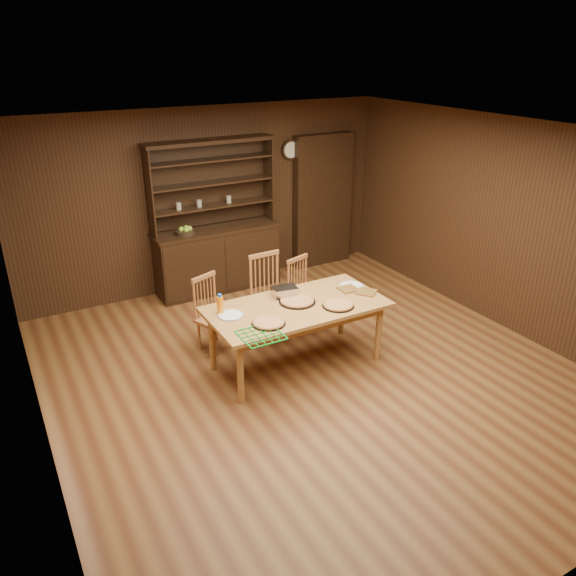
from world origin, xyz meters
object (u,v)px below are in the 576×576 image
dining_table (297,312)px  chair_center (268,293)px  chair_left (210,311)px  china_hutch (217,251)px  juice_bottle (220,305)px  chair_right (302,291)px

dining_table → chair_center: size_ratio=1.86×
dining_table → chair_left: chair_left is taller
china_hutch → juice_bottle: 2.40m
chair_left → dining_table: bearing=-72.8°
chair_right → chair_center: bearing=161.0°
chair_left → juice_bottle: (-0.12, -0.63, 0.37)m
chair_center → juice_bottle: 1.09m
chair_center → dining_table: bearing=-97.7°
dining_table → chair_center: 0.82m
china_hutch → dining_table: 2.44m
dining_table → china_hutch: bearing=88.3°
chair_left → juice_bottle: size_ratio=4.06×
china_hutch → chair_right: size_ratio=2.35×
china_hutch → dining_table: china_hutch is taller
china_hutch → juice_bottle: (-0.88, -2.22, 0.26)m
china_hutch → chair_right: (0.48, -1.64, -0.11)m
chair_center → juice_bottle: chair_center is taller
juice_bottle → china_hutch: bearing=68.5°
chair_left → juice_bottle: 0.74m
china_hutch → juice_bottle: bearing=-111.5°
china_hutch → chair_left: china_hutch is taller
chair_center → chair_left: bearing=174.0°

